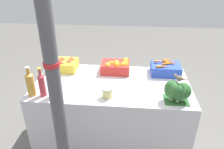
{
  "coord_description": "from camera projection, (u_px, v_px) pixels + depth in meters",
  "views": [
    {
      "loc": [
        0.18,
        -1.99,
        1.93
      ],
      "look_at": [
        0.0,
        0.0,
        0.87
      ],
      "focal_mm": 35.0,
      "sensor_mm": 36.0,
      "label": 1
    }
  ],
  "objects": [
    {
      "name": "market_table",
      "position": [
        112.0,
        112.0,
        2.49
      ],
      "size": [
        1.63,
        0.83,
        0.77
      ],
      "primitive_type": "cube",
      "color": "silver",
      "rests_on": "ground_plane"
    },
    {
      "name": "sparrow_bird",
      "position": [
        179.0,
        78.0,
        1.93
      ],
      "size": [
        0.12,
        0.09,
        0.05
      ],
      "rotation": [
        0.0,
        0.0,
        2.54
      ],
      "color": "#4C3D2D",
      "rests_on": "broccoli_pile"
    },
    {
      "name": "support_pole",
      "position": [
        54.0,
        79.0,
        1.49
      ],
      "size": [
        0.11,
        0.11,
        2.4
      ],
      "color": "#4C4C51",
      "rests_on": "ground_plane"
    },
    {
      "name": "juice_bottle_amber",
      "position": [
        30.0,
        83.0,
        2.05
      ],
      "size": [
        0.08,
        0.08,
        0.3
      ],
      "color": "gold",
      "rests_on": "market_table"
    },
    {
      "name": "broccoli_pile",
      "position": [
        177.0,
        91.0,
        1.96
      ],
      "size": [
        0.24,
        0.19,
        0.21
      ],
      "color": "#2D602D",
      "rests_on": "market_table"
    },
    {
      "name": "orange_crate",
      "position": [
        117.0,
        66.0,
        2.5
      ],
      "size": [
        0.32,
        0.24,
        0.15
      ],
      "color": "red",
      "rests_on": "market_table"
    },
    {
      "name": "pickle_jar",
      "position": [
        107.0,
        92.0,
        2.05
      ],
      "size": [
        0.1,
        0.1,
        0.1
      ],
      "color": "#D1CC75",
      "rests_on": "market_table"
    },
    {
      "name": "juice_bottle_cloudy",
      "position": [
        54.0,
        85.0,
        2.03
      ],
      "size": [
        0.08,
        0.08,
        0.3
      ],
      "color": "beige",
      "rests_on": "market_table"
    },
    {
      "name": "apple_crate",
      "position": [
        63.0,
        64.0,
        2.56
      ],
      "size": [
        0.32,
        0.24,
        0.15
      ],
      "color": "gold",
      "rests_on": "market_table"
    },
    {
      "name": "ground_plane",
      "position": [
        112.0,
        137.0,
        2.67
      ],
      "size": [
        10.0,
        10.0,
        0.0
      ],
      "primitive_type": "plane",
      "color": "#605E59"
    },
    {
      "name": "juice_bottle_ruby",
      "position": [
        42.0,
        84.0,
        2.04
      ],
      "size": [
        0.06,
        0.06,
        0.29
      ],
      "color": "#B2333D",
      "rests_on": "market_table"
    },
    {
      "name": "carrot_crate",
      "position": [
        166.0,
        69.0,
        2.47
      ],
      "size": [
        0.32,
        0.25,
        0.15
      ],
      "color": "#2847B7",
      "rests_on": "market_table"
    }
  ]
}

